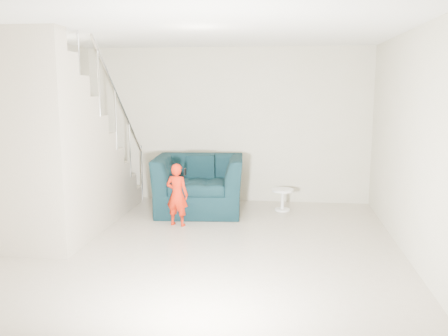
{
  "coord_description": "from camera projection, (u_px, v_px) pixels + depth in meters",
  "views": [
    {
      "loc": [
        1.02,
        -5.56,
        2.01
      ],
      "look_at": [
        0.15,
        1.2,
        0.85
      ],
      "focal_mm": 38.0,
      "sensor_mm": 36.0,
      "label": 1
    }
  ],
  "objects": [
    {
      "name": "side_table",
      "position": [
        282.0,
        196.0,
        7.8
      ],
      "size": [
        0.36,
        0.36,
        0.36
      ],
      "color": "silver",
      "rests_on": "floor"
    },
    {
      "name": "throw",
      "position": [
        165.0,
        175.0,
        7.83
      ],
      "size": [
        0.05,
        0.51,
        0.57
      ],
      "primitive_type": "cube",
      "color": "black",
      "rests_on": "armchair"
    },
    {
      "name": "armchair",
      "position": [
        199.0,
        184.0,
        7.7
      ],
      "size": [
        1.51,
        1.34,
        0.91
      ],
      "primitive_type": "imported",
      "rotation": [
        0.0,
        0.0,
        0.09
      ],
      "color": "black",
      "rests_on": "floor"
    },
    {
      "name": "phone",
      "position": [
        185.0,
        172.0,
        6.85
      ],
      "size": [
        0.03,
        0.05,
        0.1
      ],
      "primitive_type": "cube",
      "rotation": [
        0.0,
        0.0,
        -0.25
      ],
      "color": "black",
      "rests_on": "toddler"
    },
    {
      "name": "front_wall",
      "position": [
        121.0,
        194.0,
        2.98
      ],
      "size": [
        5.0,
        0.0,
        5.0
      ],
      "primitive_type": "plane",
      "rotation": [
        -1.57,
        0.0,
        0.0
      ],
      "color": "#AAA68B",
      "rests_on": "floor"
    },
    {
      "name": "staircase",
      "position": [
        64.0,
        166.0,
        6.53
      ],
      "size": [
        1.02,
        3.03,
        3.62
      ],
      "color": "#ADA089",
      "rests_on": "floor"
    },
    {
      "name": "ceiling",
      "position": [
        198.0,
        27.0,
        5.44
      ],
      "size": [
        5.5,
        5.5,
        0.0
      ],
      "primitive_type": "plane",
      "rotation": [
        3.14,
        0.0,
        0.0
      ],
      "color": "silver",
      "rests_on": "back_wall"
    },
    {
      "name": "cushion",
      "position": [
        201.0,
        167.0,
        7.92
      ],
      "size": [
        0.46,
        0.22,
        0.46
      ],
      "primitive_type": "cube",
      "rotation": [
        0.21,
        0.0,
        0.0
      ],
      "color": "black",
      "rests_on": "armchair"
    },
    {
      "name": "left_wall",
      "position": [
        4.0,
        140.0,
        5.99
      ],
      "size": [
        0.0,
        5.5,
        5.5
      ],
      "primitive_type": "plane",
      "rotation": [
        1.57,
        0.0,
        1.57
      ],
      "color": "#AAA68B",
      "rests_on": "floor"
    },
    {
      "name": "right_wall",
      "position": [
        416.0,
        147.0,
        5.36
      ],
      "size": [
        0.0,
        5.5,
        5.5
      ],
      "primitive_type": "plane",
      "rotation": [
        1.57,
        0.0,
        -1.57
      ],
      "color": "#AAA68B",
      "rests_on": "floor"
    },
    {
      "name": "floor",
      "position": [
        200.0,
        251.0,
        5.9
      ],
      "size": [
        5.5,
        5.5,
        0.0
      ],
      "primitive_type": "plane",
      "color": "gray",
      "rests_on": "ground"
    },
    {
      "name": "back_wall",
      "position": [
        227.0,
        125.0,
        8.36
      ],
      "size": [
        5.0,
        0.0,
        5.0
      ],
      "primitive_type": "plane",
      "rotation": [
        1.57,
        0.0,
        0.0
      ],
      "color": "#AAA68B",
      "rests_on": "floor"
    },
    {
      "name": "toddler",
      "position": [
        177.0,
        195.0,
        6.92
      ],
      "size": [
        0.38,
        0.29,
        0.93
      ],
      "primitive_type": "imported",
      "rotation": [
        0.0,
        0.0,
        2.92
      ],
      "color": "#9E2F05",
      "rests_on": "floor"
    }
  ]
}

